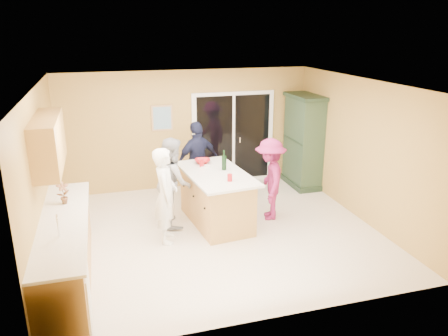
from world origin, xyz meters
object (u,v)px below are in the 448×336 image
object	(u,v)px
kitchen_island	(216,199)
woman_magenta	(270,179)
woman_navy	(198,161)
woman_grey	(173,182)
green_hutch	(303,142)
woman_white	(166,196)

from	to	relation	value
kitchen_island	woman_magenta	xyz separation A→B (m)	(1.02, -0.07, 0.31)
woman_navy	woman_grey	bearing A→B (deg)	36.47
green_hutch	woman_navy	xyz separation A→B (m)	(-2.47, -0.21, -0.18)
woman_grey	green_hutch	bearing A→B (deg)	-70.47
kitchen_island	woman_grey	world-z (taller)	woman_grey
woman_navy	woman_white	bearing A→B (deg)	41.55
kitchen_island	woman_navy	world-z (taller)	woman_navy
woman_white	woman_navy	bearing A→B (deg)	-19.79
woman_white	woman_magenta	size ratio (longest dim) A/B	1.06
kitchen_island	woman_white	xyz separation A→B (m)	(-0.98, -0.46, 0.36)
kitchen_island	woman_navy	distance (m)	1.27
woman_grey	woman_magenta	distance (m)	1.79
green_hutch	woman_grey	size ratio (longest dim) A/B	1.27
woman_white	woman_grey	xyz separation A→B (m)	(0.23, 0.64, -0.00)
kitchen_island	woman_grey	xyz separation A→B (m)	(-0.75, 0.18, 0.35)
green_hutch	woman_white	size ratio (longest dim) A/B	1.27
kitchen_island	woman_grey	size ratio (longest dim) A/B	1.21
kitchen_island	woman_grey	distance (m)	0.85
kitchen_island	woman_magenta	size ratio (longest dim) A/B	1.27
woman_magenta	woman_grey	bearing A→B (deg)	-81.69
woman_navy	woman_magenta	world-z (taller)	woman_navy
woman_navy	woman_magenta	size ratio (longest dim) A/B	1.08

